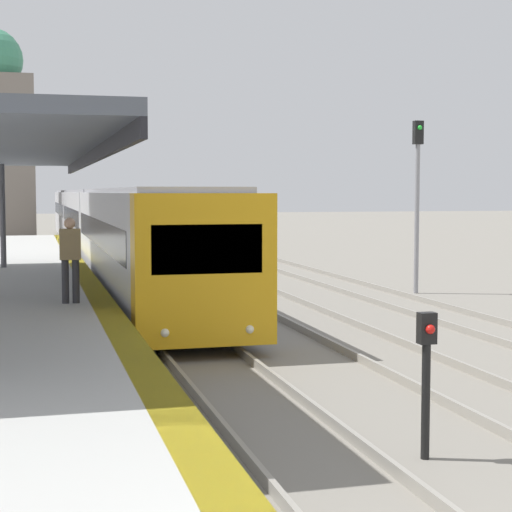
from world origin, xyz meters
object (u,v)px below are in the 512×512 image
at_px(train_near, 99,220).
at_px(signal_post_near, 426,368).
at_px(signal_mast_far, 417,186).
at_px(person_on_platform, 70,255).

relative_size(train_near, signal_post_near, 29.82).
distance_m(train_near, signal_mast_far, 18.66).
height_order(signal_post_near, signal_mast_far, signal_mast_far).
relative_size(train_near, signal_mast_far, 9.78).
xyz_separation_m(train_near, signal_mast_far, (8.22, -16.69, 1.50)).
height_order(person_on_platform, signal_post_near, person_on_platform).
xyz_separation_m(signal_post_near, signal_mast_far, (6.91, 14.86, 2.19)).
distance_m(person_on_platform, signal_mast_far, 12.64).
height_order(train_near, signal_post_near, train_near).
distance_m(person_on_platform, train_near, 23.63).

